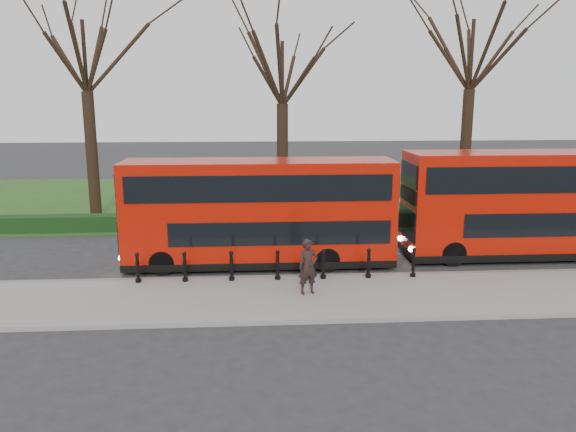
{
  "coord_description": "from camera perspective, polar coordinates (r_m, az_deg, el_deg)",
  "views": [
    {
      "loc": [
        0.36,
        -19.96,
        6.43
      ],
      "look_at": [
        1.68,
        0.5,
        2.0
      ],
      "focal_mm": 35.0,
      "sensor_mm": 36.0,
      "label": 1
    }
  ],
  "objects": [
    {
      "name": "bus_lead",
      "position": [
        21.3,
        -2.93,
        0.27
      ],
      "size": [
        10.17,
        2.34,
        4.04
      ],
      "color": "#A91104",
      "rests_on": "ground"
    },
    {
      "name": "pedestrian",
      "position": [
        18.05,
        2.06,
        -5.16
      ],
      "size": [
        0.75,
        0.59,
        1.8
      ],
      "primitive_type": "imported",
      "rotation": [
        0.0,
        0.0,
        0.26
      ],
      "color": "black",
      "rests_on": "pavement"
    },
    {
      "name": "pavement",
      "position": [
        18.12,
        -4.65,
        -8.39
      ],
      "size": [
        60.0,
        4.0,
        0.15
      ],
      "primitive_type": "cube",
      "color": "gray",
      "rests_on": "ground"
    },
    {
      "name": "bus_rear",
      "position": [
        24.54,
        24.1,
        1.05
      ],
      "size": [
        10.67,
        2.45,
        4.24
      ],
      "color": "#A91104",
      "rests_on": "ground"
    },
    {
      "name": "yellow_line_outer",
      "position": [
        20.31,
        -4.55,
        -6.29
      ],
      "size": [
        60.0,
        0.1,
        0.01
      ],
      "primitive_type": "cube",
      "color": "yellow",
      "rests_on": "ground"
    },
    {
      "name": "kerb",
      "position": [
        20.0,
        -4.56,
        -6.37
      ],
      "size": [
        60.0,
        0.25,
        0.16
      ],
      "primitive_type": "cube",
      "color": "slate",
      "rests_on": "ground"
    },
    {
      "name": "tree_right",
      "position": [
        32.24,
        18.21,
        16.01
      ],
      "size": [
        7.83,
        7.83,
        12.24
      ],
      "color": "black",
      "rests_on": "ground"
    },
    {
      "name": "tree_mid",
      "position": [
        30.04,
        -0.58,
        15.01
      ],
      "size": [
        6.96,
        6.96,
        10.88
      ],
      "color": "black",
      "rests_on": "ground"
    },
    {
      "name": "ground",
      "position": [
        20.98,
        -4.52,
        -5.7
      ],
      "size": [
        120.0,
        120.0,
        0.0
      ],
      "primitive_type": "plane",
      "color": "#28282B",
      "rests_on": "ground"
    },
    {
      "name": "hedge",
      "position": [
        27.44,
        -4.36,
        -0.54
      ],
      "size": [
        60.0,
        0.9,
        0.8
      ],
      "primitive_type": "cube",
      "color": "black",
      "rests_on": "ground"
    },
    {
      "name": "grass_verge",
      "position": [
        35.54,
        -4.22,
        1.78
      ],
      "size": [
        60.0,
        18.0,
        0.06
      ],
      "primitive_type": "cube",
      "color": "#254918",
      "rests_on": "ground"
    },
    {
      "name": "bollard_row",
      "position": [
        19.51,
        -1.06,
        -5.05
      ],
      "size": [
        9.72,
        0.15,
        1.0
      ],
      "color": "black",
      "rests_on": "pavement"
    },
    {
      "name": "yellow_line_inner",
      "position": [
        20.5,
        -4.54,
        -6.11
      ],
      "size": [
        60.0,
        0.1,
        0.01
      ],
      "primitive_type": "cube",
      "color": "yellow",
      "rests_on": "ground"
    },
    {
      "name": "tree_left",
      "position": [
        31.19,
        -20.01,
        15.73
      ],
      "size": [
        7.69,
        7.69,
        12.02
      ],
      "color": "black",
      "rests_on": "ground"
    }
  ]
}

